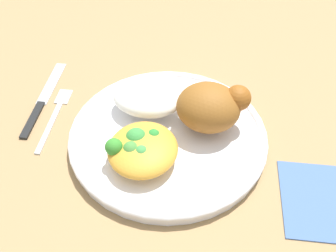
# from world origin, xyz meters

# --- Properties ---
(ground_plane) EXTENTS (2.00, 2.00, 0.00)m
(ground_plane) POSITION_xyz_m (0.00, 0.00, 0.00)
(ground_plane) COLOR #9B794D
(plate) EXTENTS (0.29, 0.29, 0.02)m
(plate) POSITION_xyz_m (0.00, 0.00, 0.01)
(plate) COLOR white
(plate) RESTS_ON ground_plane
(roasted_chicken) EXTENTS (0.10, 0.08, 0.07)m
(roasted_chicken) POSITION_xyz_m (0.06, 0.03, 0.06)
(roasted_chicken) COLOR brown
(roasted_chicken) RESTS_ON plate
(rice_pile) EXTENTS (0.10, 0.08, 0.04)m
(rice_pile) POSITION_xyz_m (-0.04, 0.04, 0.04)
(rice_pile) COLOR white
(rice_pile) RESTS_ON plate
(mac_cheese_with_broccoli) EXTENTS (0.09, 0.10, 0.04)m
(mac_cheese_with_broccoli) POSITION_xyz_m (-0.03, -0.05, 0.04)
(mac_cheese_with_broccoli) COLOR gold
(mac_cheese_with_broccoli) RESTS_ON plate
(fork) EXTENTS (0.03, 0.14, 0.01)m
(fork) POSITION_xyz_m (-0.18, 0.02, 0.00)
(fork) COLOR silver
(fork) RESTS_ON ground_plane
(knife) EXTENTS (0.03, 0.19, 0.01)m
(knife) POSITION_xyz_m (-0.22, 0.04, 0.00)
(knife) COLOR black
(knife) RESTS_ON ground_plane
(napkin) EXTENTS (0.11, 0.13, 0.00)m
(napkin) POSITION_xyz_m (0.21, -0.06, 0.00)
(napkin) COLOR #47669E
(napkin) RESTS_ON ground_plane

